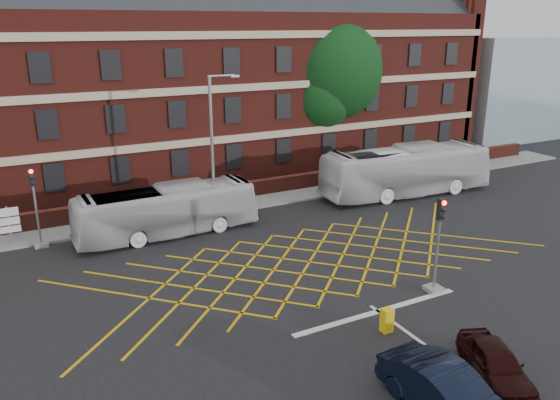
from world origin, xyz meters
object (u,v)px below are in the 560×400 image
car_maroon (495,363)px  street_lamp (214,175)px  traffic_light_near (437,254)px  deciduous_tree (328,78)px  utility_cabinet (387,320)px  car_navy (448,393)px  bus_left (167,211)px  traffic_light_far (37,215)px  bus_right (406,171)px  direction_signs (8,222)px

car_maroon → street_lamp: street_lamp is taller
car_maroon → traffic_light_near: bearing=87.1°
deciduous_tree → utility_cabinet: deciduous_tree is taller
car_navy → street_lamp: 19.05m
street_lamp → car_maroon: bearing=-81.9°
bus_left → utility_cabinet: bearing=-163.0°
car_maroon → traffic_light_far: 22.78m
traffic_light_far → bus_right: bearing=-4.5°
traffic_light_near → car_navy: bearing=-130.4°
car_navy → street_lamp: size_ratio=0.55×
car_maroon → street_lamp: bearing=120.2°
bus_right → street_lamp: bearing=90.7°
traffic_light_far → utility_cabinet: 18.74m
bus_left → direction_signs: (-7.82, 2.24, -0.02)m
traffic_light_near → street_lamp: size_ratio=0.50×
car_maroon → traffic_light_far: (-12.15, 19.24, 1.15)m
bus_left → utility_cabinet: (4.42, -13.71, -0.93)m
car_maroon → deciduous_tree: 29.94m
car_navy → utility_cabinet: 4.78m
traffic_light_near → direction_signs: bearing=138.6°
deciduous_tree → traffic_light_far: size_ratio=2.79×
street_lamp → utility_cabinet: size_ratio=8.96×
deciduous_tree → traffic_light_far: (-22.87, -7.96, -5.33)m
bus_right → direction_signs: (-24.42, 2.56, -0.32)m
street_lamp → direction_signs: bearing=171.7°
deciduous_tree → traffic_light_near: size_ratio=2.79×
direction_signs → utility_cabinet: direction_signs is taller
deciduous_tree → direction_signs: (-24.25, -7.23, -5.72)m
street_lamp → utility_cabinet: 14.63m
car_maroon → deciduous_tree: (10.72, 27.20, 6.48)m
car_maroon → direction_signs: 24.13m
deciduous_tree → car_maroon: bearing=-111.5°
bus_left → utility_cabinet: bus_left is taller
bus_left → car_maroon: (5.71, -17.73, -0.79)m
bus_left → traffic_light_near: (8.36, -12.04, 0.36)m
bus_left → utility_cabinet: 14.44m
utility_cabinet → car_navy: bearing=-106.8°
car_maroon → utility_cabinet: (-1.29, 4.01, -0.14)m
deciduous_tree → traffic_light_far: deciduous_tree is taller
traffic_light_far → street_lamp: bearing=-5.1°
traffic_light_far → utility_cabinet: size_ratio=4.48×
car_navy → deciduous_tree: size_ratio=0.39×
utility_cabinet → deciduous_tree: bearing=62.6°
car_maroon → traffic_light_far: bearing=144.4°
traffic_light_far → traffic_light_near: bearing=-42.5°
deciduous_tree → street_lamp: 16.53m
deciduous_tree → utility_cabinet: (-12.01, -23.18, -6.62)m
direction_signs → utility_cabinet: 20.13m
direction_signs → street_lamp: bearing=-8.3°
bus_left → direction_signs: size_ratio=4.58×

